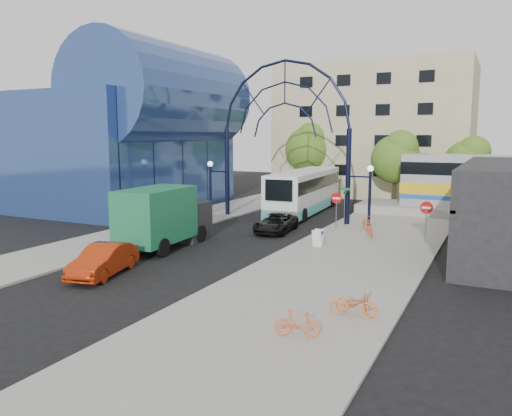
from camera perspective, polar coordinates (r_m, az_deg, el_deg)
The scene contains 22 objects.
ground at distance 26.59m, azimuth -8.90°, elevation -5.96°, with size 120.00×120.00×0.00m, color black.
sidewalk_east at distance 26.72m, azimuth 10.52°, elevation -5.80°, with size 8.00×56.00×0.12m, color gray.
plaza_west at distance 35.09m, azimuth -11.91°, elevation -2.47°, with size 5.00×50.00×0.12m, color gray.
gateway_arch at distance 38.11m, azimuth 3.30°, elevation 11.37°, with size 13.64×0.44×12.10m.
stop_sign at distance 34.80m, azimuth 9.18°, elevation 0.74°, with size 0.80×0.07×2.50m.
do_not_enter_sign at distance 31.55m, azimuth 18.88°, elevation -0.41°, with size 0.76×0.07×2.48m.
street_name_sign at distance 35.24m, azimuth 10.10°, elevation 1.04°, with size 0.70×0.70×2.80m.
sandwich_board at distance 29.11m, azimuth 7.08°, elevation -3.18°, with size 0.55×0.61×0.99m.
transit_hall at distance 47.04m, azimuth -13.80°, elevation 8.29°, with size 16.50×18.00×14.50m.
apartment_block at distance 57.43m, azimuth 13.53°, elevation 8.56°, with size 20.00×12.10×14.00m.
tree_north_a at distance 47.77m, azimuth 15.80°, elevation 5.70°, with size 4.48×4.48×7.00m.
tree_north_b at distance 54.30m, azimuth 6.15°, elevation 6.94°, with size 5.12×5.12×8.00m.
tree_north_c at distance 49.03m, azimuth 23.16°, elevation 5.02°, with size 4.16×4.16×6.50m.
city_bus at distance 42.57m, azimuth 5.58°, elevation 1.98°, with size 3.74×13.05×3.54m.
green_truck at distance 29.61m, azimuth -10.35°, elevation -1.03°, with size 3.13×7.21×3.56m.
black_suv at distance 33.76m, azimuth 2.29°, elevation -1.74°, with size 2.09×4.52×1.26m, color black.
red_sedan at distance 24.50m, azimuth -17.03°, elevation -5.72°, with size 1.53×4.39×1.45m, color #A8280A.
bike_near_a at distance 35.13m, azimuth 12.34°, elevation -1.55°, with size 0.66×1.89×0.99m, color orange.
bike_near_b at distance 32.36m, azimuth 12.87°, elevation -2.33°, with size 0.50×1.77×1.06m, color #D5562A.
bike_far_a at distance 18.36m, azimuth 10.87°, elevation -10.73°, with size 0.59×1.68×0.88m, color orange.
bike_far_b at distance 16.37m, azimuth 4.69°, elevation -12.98°, with size 0.42×1.49×0.90m, color #DA5B2B.
bike_far_c at distance 18.57m, azimuth 11.43°, elevation -10.57°, with size 0.57×1.63×0.86m, color orange.
Camera 1 is at (15.01, -20.97, 6.50)m, focal length 35.00 mm.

